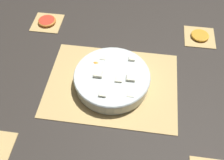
# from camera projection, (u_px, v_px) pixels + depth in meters

# --- Properties ---
(ground_plane) EXTENTS (6.00, 6.00, 0.00)m
(ground_plane) POSITION_uv_depth(u_px,v_px,m) (112.00, 84.00, 0.96)
(ground_plane) COLOR #2D2823
(bamboo_mat_center) EXTENTS (0.47, 0.35, 0.01)m
(bamboo_mat_center) POSITION_uv_depth(u_px,v_px,m) (112.00, 84.00, 0.96)
(bamboo_mat_center) COLOR tan
(bamboo_mat_center) RESTS_ON ground_plane
(coaster_mat_near_left) EXTENTS (0.13, 0.13, 0.01)m
(coaster_mat_near_left) POSITION_uv_depth(u_px,v_px,m) (200.00, 37.00, 1.11)
(coaster_mat_near_left) COLOR tan
(coaster_mat_near_left) RESTS_ON ground_plane
(coaster_mat_near_right) EXTENTS (0.13, 0.13, 0.01)m
(coaster_mat_near_right) POSITION_uv_depth(u_px,v_px,m) (47.00, 22.00, 1.17)
(coaster_mat_near_right) COLOR tan
(coaster_mat_near_right) RESTS_ON ground_plane
(fruit_salad_bowl) EXTENTS (0.27, 0.27, 0.06)m
(fruit_salad_bowl) POSITION_uv_depth(u_px,v_px,m) (112.00, 78.00, 0.93)
(fruit_salad_bowl) COLOR silver
(fruit_salad_bowl) RESTS_ON bamboo_mat_center
(orange_slice_whole) EXTENTS (0.08, 0.08, 0.01)m
(orange_slice_whole) POSITION_uv_depth(u_px,v_px,m) (200.00, 35.00, 1.11)
(orange_slice_whole) COLOR orange
(orange_slice_whole) RESTS_ON coaster_mat_near_left
(grapefruit_slice) EXTENTS (0.08, 0.08, 0.01)m
(grapefruit_slice) POSITION_uv_depth(u_px,v_px,m) (47.00, 21.00, 1.16)
(grapefruit_slice) COLOR red
(grapefruit_slice) RESTS_ON coaster_mat_near_right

